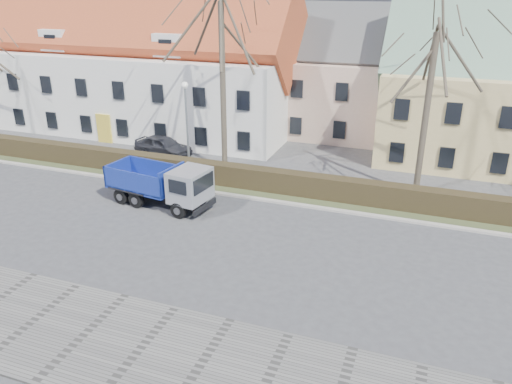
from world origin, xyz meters
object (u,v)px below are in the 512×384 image
at_px(streetlight, 187,129).
at_px(cart_frame, 159,184).
at_px(dump_truck, 156,183).
at_px(parked_car_a, 163,146).

bearing_deg(streetlight, cart_frame, -101.78).
bearing_deg(dump_truck, parked_car_a, 125.54).
bearing_deg(cart_frame, parked_car_a, 117.25).
bearing_deg(parked_car_a, cart_frame, -145.50).
distance_m(dump_truck, cart_frame, 2.45).
height_order(cart_frame, parked_car_a, parked_car_a).
xyz_separation_m(cart_frame, parked_car_a, (-2.83, 5.50, 0.42)).
height_order(dump_truck, cart_frame, dump_truck).
bearing_deg(streetlight, parked_car_a, 141.48).
bearing_deg(parked_car_a, dump_truck, -145.35).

